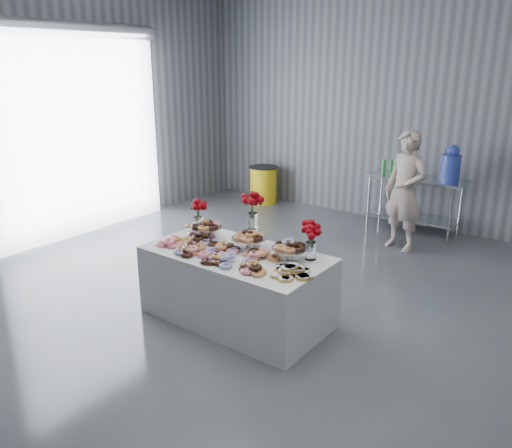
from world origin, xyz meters
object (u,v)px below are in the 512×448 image
at_px(prep_table, 414,194).
at_px(person, 405,191).
at_px(water_jug, 451,165).
at_px(trash_barrel, 263,184).
at_px(display_table, 237,286).

height_order(prep_table, person, person).
relative_size(water_jug, trash_barrel, 0.79).
height_order(display_table, trash_barrel, display_table).
relative_size(prep_table, person, 0.87).
height_order(prep_table, water_jug, water_jug).
relative_size(prep_table, water_jug, 2.71).
bearing_deg(prep_table, person, -80.11).
xyz_separation_m(water_jug, trash_barrel, (-3.45, -0.00, -0.80)).
bearing_deg(water_jug, trash_barrel, -180.00).
distance_m(display_table, water_jug, 4.10).
height_order(person, trash_barrel, person).
relative_size(display_table, person, 1.10).
relative_size(person, trash_barrel, 2.44).
relative_size(display_table, prep_table, 1.27).
bearing_deg(display_table, prep_table, 83.71).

